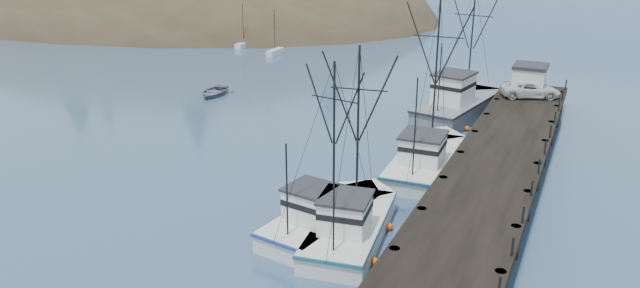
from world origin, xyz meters
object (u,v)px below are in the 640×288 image
object	(u,v)px
pier	(498,161)
motorboat	(214,95)
work_vessel	(460,104)
trawler_near	(352,224)
trawler_far	(427,158)
pier_shed	(529,79)
pickup_truck	(530,89)
trawler_mid	(325,217)

from	to	relation	value
pier	motorboat	xyz separation A→B (m)	(-31.04, 11.53, -1.69)
pier	work_vessel	bearing A→B (deg)	111.60
trawler_near	motorboat	bearing A→B (deg)	137.20
trawler_far	work_vessel	world-z (taller)	trawler_far
trawler_far	motorboat	bearing A→B (deg)	157.40
pier_shed	trawler_near	bearing A→B (deg)	-101.69
pier_shed	pickup_truck	size ratio (longest dim) A/B	0.61
trawler_far	pickup_truck	xyz separation A→B (m)	(5.19, 16.13, 1.91)
trawler_near	pickup_truck	xyz separation A→B (m)	(6.38, 28.23, 1.92)
pier	pickup_truck	world-z (taller)	pickup_truck
pier	motorboat	distance (m)	33.16
trawler_far	pickup_truck	bearing A→B (deg)	72.15
trawler_far	pier_shed	distance (m)	18.11
work_vessel	pickup_truck	size ratio (longest dim) A/B	2.70
trawler_near	pier	bearing A→B (deg)	60.81
pier	motorboat	bearing A→B (deg)	159.62
trawler_near	trawler_mid	size ratio (longest dim) A/B	1.09
pier	pickup_truck	xyz separation A→B (m)	(0.04, 16.89, 1.04)
motorboat	pier_shed	bearing A→B (deg)	2.36
trawler_near	trawler_mid	xyz separation A→B (m)	(-1.82, 0.24, -0.00)
trawler_near	motorboat	distance (m)	33.68
trawler_near	work_vessel	xyz separation A→B (m)	(0.58, 25.88, 0.41)
trawler_near	motorboat	world-z (taller)	trawler_near
trawler_mid	motorboat	bearing A→B (deg)	135.31
trawler_mid	pickup_truck	world-z (taller)	trawler_mid
pier_shed	work_vessel	bearing A→B (deg)	-147.72
trawler_mid	pier_shed	size ratio (longest dim) A/B	3.27
trawler_mid	motorboat	size ratio (longest dim) A/B	2.19
pier	work_vessel	size ratio (longest dim) A/B	3.08
trawler_near	pickup_truck	size ratio (longest dim) A/B	2.16
pier	trawler_mid	bearing A→B (deg)	-126.30
pier_shed	motorboat	world-z (taller)	pier_shed
trawler_near	pier_shed	bearing A→B (deg)	78.31
work_vessel	trawler_near	bearing A→B (deg)	-91.29
trawler_far	motorboat	xyz separation A→B (m)	(-25.89, 10.78, -0.82)
trawler_mid	trawler_far	size ratio (longest dim) A/B	0.82
trawler_mid	pier_shed	distance (m)	30.27
work_vessel	pickup_truck	bearing A→B (deg)	22.12
trawler_near	trawler_far	bearing A→B (deg)	84.41
pier	work_vessel	world-z (taller)	work_vessel
trawler_far	trawler_near	bearing A→B (deg)	-95.59
pickup_truck	motorboat	xyz separation A→B (m)	(-31.08, -5.35, -2.73)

